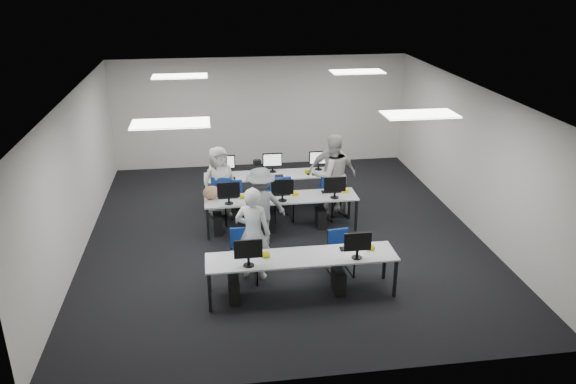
{
  "coord_description": "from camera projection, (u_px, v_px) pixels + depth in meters",
  "views": [
    {
      "loc": [
        -1.4,
        -10.56,
        5.24
      ],
      "look_at": [
        0.09,
        -0.19,
        1.0
      ],
      "focal_mm": 35.0,
      "sensor_mm": 36.0,
      "label": 1
    }
  ],
  "objects": [
    {
      "name": "chair_6",
      "position": [
        276.0,
        201.0,
        12.69
      ],
      "size": [
        0.54,
        0.57,
        0.9
      ],
      "rotation": [
        0.0,
        0.0,
        0.23
      ],
      "color": "navy",
      "rests_on": "ground"
    },
    {
      "name": "chair_1",
      "position": [
        340.0,
        261.0,
        10.18
      ],
      "size": [
        0.46,
        0.49,
        0.82
      ],
      "rotation": [
        0.0,
        0.0,
        0.13
      ],
      "color": "navy",
      "rests_on": "ground"
    },
    {
      "name": "photographer",
      "position": [
        261.0,
        207.0,
        11.1
      ],
      "size": [
        1.15,
        0.82,
        1.61
      ],
      "primitive_type": "imported",
      "rotation": [
        0.0,
        0.0,
        3.37
      ],
      "color": "slate",
      "rests_on": "ground"
    },
    {
      "name": "room",
      "position": [
        282.0,
        166.0,
        11.27
      ],
      "size": [
        9.0,
        9.02,
        3.0
      ],
      "color": "black",
      "rests_on": "ground"
    },
    {
      "name": "chair_7",
      "position": [
        329.0,
        198.0,
        12.85
      ],
      "size": [
        0.5,
        0.54,
        0.96
      ],
      "rotation": [
        0.0,
        0.0,
        -0.06
      ],
      "color": "navy",
      "rests_on": "ground"
    },
    {
      "name": "desk_mid",
      "position": [
        281.0,
        199.0,
        11.77
      ],
      "size": [
        3.2,
        0.7,
        0.73
      ],
      "color": "#B5B7BA",
      "rests_on": "ground"
    },
    {
      "name": "equipment_back",
      "position": [
        282.0,
        189.0,
        13.21
      ],
      "size": [
        2.91,
        0.41,
        1.19
      ],
      "color": "white",
      "rests_on": "desk_back"
    },
    {
      "name": "chair_4",
      "position": [
        334.0,
        204.0,
        12.5
      ],
      "size": [
        0.63,
        0.65,
        0.97
      ],
      "rotation": [
        0.0,
        0.0,
        0.35
      ],
      "color": "navy",
      "rests_on": "ground"
    },
    {
      "name": "handbag",
      "position": [
        211.0,
        193.0,
        11.61
      ],
      "size": [
        0.4,
        0.31,
        0.29
      ],
      "primitive_type": "ellipsoid",
      "rotation": [
        0.0,
        0.0,
        0.26
      ],
      "color": "#926B4B",
      "rests_on": "desk_mid"
    },
    {
      "name": "student_3",
      "position": [
        332.0,
        172.0,
        12.69
      ],
      "size": [
        1.13,
        0.76,
        1.79
      ],
      "primitive_type": "imported",
      "rotation": [
        0.0,
        0.0,
        -0.34
      ],
      "color": "beige",
      "rests_on": "ground"
    },
    {
      "name": "desk_back",
      "position": [
        273.0,
        176.0,
        13.05
      ],
      "size": [
        3.2,
        0.7,
        0.73
      ],
      "color": "#B5B7BA",
      "rests_on": "ground"
    },
    {
      "name": "equipment_front",
      "position": [
        290.0,
        277.0,
        9.46
      ],
      "size": [
        2.51,
        0.41,
        1.19
      ],
      "color": "#0B559B",
      "rests_on": "desk_front"
    },
    {
      "name": "student_2",
      "position": [
        219.0,
        182.0,
        12.41
      ],
      "size": [
        0.92,
        0.78,
        1.6
      ],
      "primitive_type": "imported",
      "rotation": [
        0.0,
        0.0,
        0.41
      ],
      "color": "beige",
      "rests_on": "ground"
    },
    {
      "name": "equipment_mid",
      "position": [
        273.0,
        214.0,
        11.84
      ],
      "size": [
        2.91,
        0.41,
        1.19
      ],
      "color": "white",
      "rests_on": "desk_mid"
    },
    {
      "name": "ceiling_panels",
      "position": [
        282.0,
        92.0,
        10.72
      ],
      "size": [
        5.2,
        4.6,
        0.02
      ],
      "color": "white",
      "rests_on": "room"
    },
    {
      "name": "dslr_camera",
      "position": [
        257.0,
        163.0,
        10.94
      ],
      "size": [
        0.18,
        0.21,
        0.1
      ],
      "primitive_type": "cube",
      "rotation": [
        0.0,
        0.0,
        3.37
      ],
      "color": "black",
      "rests_on": "photographer"
    },
    {
      "name": "student_0",
      "position": [
        253.0,
        233.0,
        9.86
      ],
      "size": [
        0.73,
        0.6,
        1.73
      ],
      "primitive_type": "imported",
      "rotation": [
        0.0,
        0.0,
        2.8
      ],
      "color": "beige",
      "rests_on": "ground"
    },
    {
      "name": "chair_3",
      "position": [
        283.0,
        207.0,
        12.4
      ],
      "size": [
        0.45,
        0.49,
        0.91
      ],
      "rotation": [
        0.0,
        0.0,
        0.01
      ],
      "color": "navy",
      "rests_on": "ground"
    },
    {
      "name": "chair_5",
      "position": [
        225.0,
        203.0,
        12.56
      ],
      "size": [
        0.61,
        0.64,
        0.97
      ],
      "rotation": [
        0.0,
        0.0,
        -0.3
      ],
      "color": "navy",
      "rests_on": "ground"
    },
    {
      "name": "chair_2",
      "position": [
        234.0,
        210.0,
        12.26
      ],
      "size": [
        0.46,
        0.5,
        0.9
      ],
      "rotation": [
        0.0,
        0.0,
        0.05
      ],
      "color": "navy",
      "rests_on": "ground"
    },
    {
      "name": "student_1",
      "position": [
        332.0,
        175.0,
        12.46
      ],
      "size": [
        1.01,
        0.85,
        1.84
      ],
      "primitive_type": "imported",
      "rotation": [
        0.0,
        0.0,
        3.32
      ],
      "color": "beige",
      "rests_on": "ground"
    },
    {
      "name": "chair_0",
      "position": [
        244.0,
        265.0,
        9.96
      ],
      "size": [
        0.47,
        0.51,
        0.94
      ],
      "rotation": [
        0.0,
        0.0,
        0.01
      ],
      "color": "navy",
      "rests_on": "ground"
    },
    {
      "name": "desk_front",
      "position": [
        302.0,
        259.0,
        9.38
      ],
      "size": [
        3.2,
        0.7,
        0.73
      ],
      "color": "#B5B7BA",
      "rests_on": "ground"
    }
  ]
}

